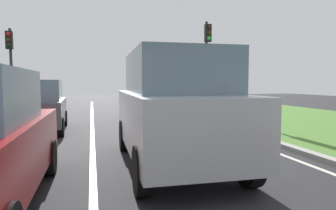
% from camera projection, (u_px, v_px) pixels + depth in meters
% --- Properties ---
extents(ground_plane, '(60.00, 60.00, 0.00)m').
position_uv_depth(ground_plane, '(112.00, 128.00, 10.95)').
color(ground_plane, '#262628').
extents(lane_line_center, '(0.12, 32.00, 0.01)m').
position_uv_depth(lane_line_center, '(92.00, 129.00, 10.78)').
color(lane_line_center, silver).
rests_on(lane_line_center, ground).
extents(lane_line_right_edge, '(0.12, 32.00, 0.01)m').
position_uv_depth(lane_line_right_edge, '(203.00, 125.00, 11.85)').
color(lane_line_right_edge, silver).
rests_on(lane_line_right_edge, ground).
extents(grass_verge_right, '(9.00, 48.00, 0.06)m').
position_uv_depth(grass_verge_right, '(307.00, 120.00, 13.07)').
color(grass_verge_right, '#47752D').
rests_on(grass_verge_right, ground).
extents(curb_right, '(0.24, 48.00, 0.12)m').
position_uv_depth(curb_right, '(215.00, 123.00, 11.97)').
color(curb_right, '#9E9B93').
rests_on(curb_right, ground).
extents(car_suv_ahead, '(2.06, 4.55, 2.28)m').
position_uv_depth(car_suv_ahead, '(174.00, 109.00, 5.97)').
color(car_suv_ahead, '#B7BABF').
rests_on(car_suv_ahead, ground).
extents(car_hatchback_far, '(1.85, 3.76, 1.78)m').
position_uv_depth(car_hatchback_far, '(39.00, 106.00, 10.14)').
color(car_hatchback_far, '#474C51').
rests_on(car_hatchback_far, ground).
extents(traffic_light_near_right, '(0.32, 0.50, 4.89)m').
position_uv_depth(traffic_light_near_right, '(207.00, 51.00, 15.52)').
color(traffic_light_near_right, '#2D2D2D').
rests_on(traffic_light_near_right, ground).
extents(traffic_light_overhead_left, '(0.32, 0.50, 4.46)m').
position_uv_depth(traffic_light_overhead_left, '(10.00, 56.00, 15.07)').
color(traffic_light_overhead_left, '#2D2D2D').
rests_on(traffic_light_overhead_left, ground).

